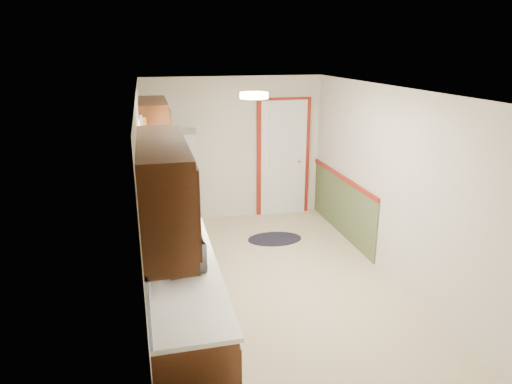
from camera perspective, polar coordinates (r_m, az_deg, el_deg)
room_shell at (r=5.37m, az=2.40°, el=-0.15°), size 3.20×5.20×2.52m
kitchen_run at (r=5.06m, az=-10.41°, el=-6.35°), size 0.63×4.00×2.20m
back_wall_trim at (r=7.77m, az=4.96°, el=3.04°), size 1.12×2.30×2.08m
ceiling_fixture at (r=4.87m, az=-0.24°, el=11.98°), size 0.30×0.30×0.06m
microwave at (r=4.20m, az=-9.45°, el=-6.93°), size 0.40×0.56×0.35m
refrigerator at (r=7.27m, az=-9.89°, el=1.16°), size 0.73×0.71×1.62m
rug at (r=7.11m, az=2.35°, el=-5.87°), size 0.87×0.59×0.01m
cooktop at (r=5.98m, az=-10.68°, el=-1.10°), size 0.50×0.60×0.02m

